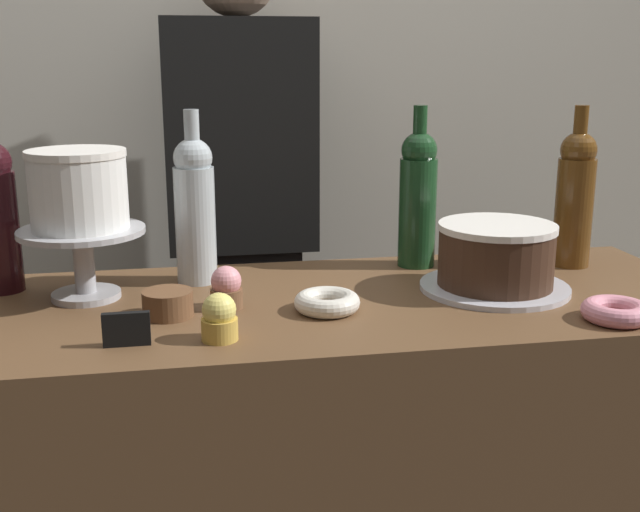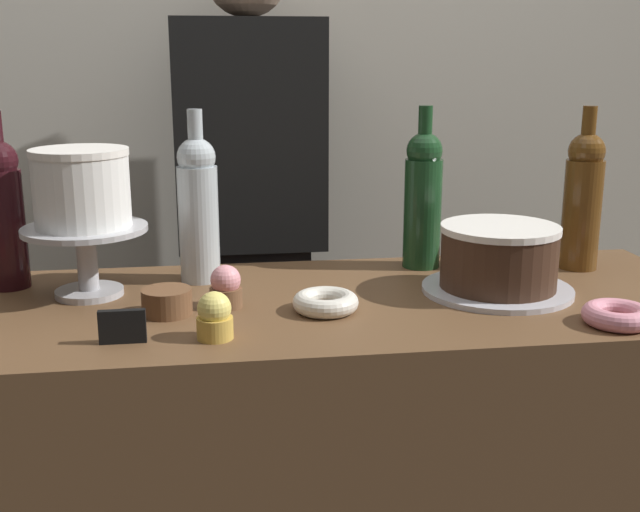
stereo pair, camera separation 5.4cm
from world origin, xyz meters
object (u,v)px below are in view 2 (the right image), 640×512
chocolate_round_cake (499,256)px  donut_sugar (328,302)px  wine_bottle_dark_red (3,211)px  wine_bottle_clear (198,207)px  price_sign_chalkboard (122,327)px  cake_stand_pedestal (86,249)px  cupcake_lemon (215,317)px  donut_pink (617,315)px  wine_bottle_amber (583,198)px  white_layer_cake (82,188)px  wine_bottle_green (423,197)px  cookie_stack (167,302)px  barista_figure (252,248)px  cupcake_strawberry (226,287)px

chocolate_round_cake → donut_sugar: (-0.32, -0.07, -0.05)m
wine_bottle_dark_red → chocolate_round_cake: bearing=-10.2°
wine_bottle_clear → price_sign_chalkboard: bearing=-109.4°
cake_stand_pedestal → cupcake_lemon: (0.22, -0.26, -0.05)m
donut_pink → price_sign_chalkboard: (-0.78, 0.03, 0.01)m
wine_bottle_amber → chocolate_round_cake: bearing=-148.2°
white_layer_cake → price_sign_chalkboard: 0.32m
cupcake_lemon → price_sign_chalkboard: (-0.14, 0.00, -0.01)m
price_sign_chalkboard → wine_bottle_clear: bearing=70.6°
wine_bottle_clear → price_sign_chalkboard: 0.37m
wine_bottle_green → cookie_stack: size_ratio=3.87×
white_layer_cake → barista_figure: size_ratio=0.11×
cookie_stack → price_sign_chalkboard: 0.14m
chocolate_round_cake → wine_bottle_amber: bearing=31.8°
barista_figure → white_layer_cake: bearing=-120.8°
wine_bottle_dark_red → cupcake_lemon: (0.38, -0.33, -0.11)m
wine_bottle_clear → cookie_stack: wine_bottle_clear is taller
wine_bottle_amber → wine_bottle_clear: same height
white_layer_cake → donut_pink: 0.93m
cupcake_strawberry → donut_sugar: cupcake_strawberry is taller
cake_stand_pedestal → barista_figure: barista_figure is taller
white_layer_cake → chocolate_round_cake: (0.74, -0.08, -0.13)m
cake_stand_pedestal → cupcake_strawberry: 0.27m
chocolate_round_cake → cookie_stack: bearing=-175.8°
cake_stand_pedestal → donut_sugar: (0.41, -0.15, -0.07)m
cupcake_strawberry → white_layer_cake: bearing=157.2°
price_sign_chalkboard → cookie_stack: bearing=64.7°
white_layer_cake → wine_bottle_amber: bearing=3.2°
donut_pink → wine_bottle_green: bearing=118.8°
wine_bottle_green → cupcake_strawberry: bearing=-152.3°
wine_bottle_amber → cupcake_lemon: 0.81m
cake_stand_pedestal → wine_bottle_clear: 0.22m
wine_bottle_clear → wine_bottle_green: size_ratio=1.00×
wine_bottle_green → barista_figure: size_ratio=0.20×
cupcake_strawberry → price_sign_chalkboard: 0.22m
wine_bottle_amber → cookie_stack: size_ratio=3.87×
cupcake_lemon → donut_pink: (0.64, -0.03, -0.02)m
wine_bottle_amber → price_sign_chalkboard: 0.94m
white_layer_cake → cake_stand_pedestal: bearing=-90.0°
white_layer_cake → price_sign_chalkboard: (0.08, -0.25, -0.17)m
cookie_stack → wine_bottle_amber: bearing=12.5°
chocolate_round_cake → donut_sugar: size_ratio=1.91×
cake_stand_pedestal → cupcake_lemon: bearing=-49.1°
chocolate_round_cake → wine_bottle_green: bearing=114.9°
wine_bottle_amber → donut_sugar: (-0.55, -0.20, -0.13)m
wine_bottle_amber → cupcake_lemon: (-0.74, -0.31, -0.11)m
white_layer_cake → wine_bottle_clear: (0.20, 0.07, -0.05)m
price_sign_chalkboard → barista_figure: (0.24, 0.80, -0.08)m
wine_bottle_dark_red → cupcake_strawberry: size_ratio=4.38×
cake_stand_pedestal → barista_figure: size_ratio=0.14×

